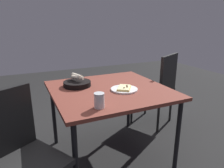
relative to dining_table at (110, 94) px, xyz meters
The scene contains 7 objects.
ground 0.66m from the dining_table, ahead, with size 8.00×8.00×0.00m, color black.
dining_table is the anchor object (origin of this frame).
pizza_plate 0.16m from the dining_table, 132.59° to the right, with size 0.25×0.25×0.04m.
bread_basket 0.33m from the dining_table, 51.41° to the left, with size 0.26×0.26×0.11m.
beer_glass 0.46m from the dining_table, 146.24° to the left, with size 0.08×0.08×0.11m.
chair_near 0.91m from the dining_table, 67.76° to the right, with size 0.59×0.59×0.94m.
chair_far 0.92m from the dining_table, 114.42° to the left, with size 0.60×0.60×0.91m.
Camera 1 is at (-1.67, 0.74, 1.32)m, focal length 33.15 mm.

